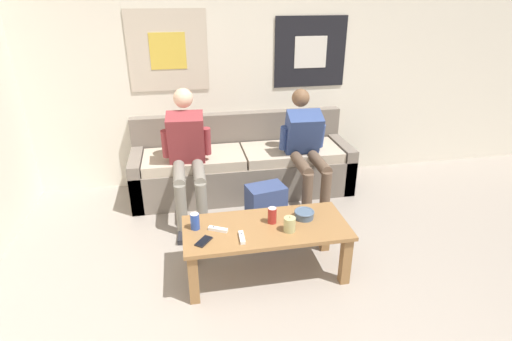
{
  "coord_description": "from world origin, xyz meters",
  "views": [
    {
      "loc": [
        -0.42,
        -1.45,
        2.01
      ],
      "look_at": [
        0.16,
        1.56,
        0.64
      ],
      "focal_mm": 28.0,
      "sensor_mm": 36.0,
      "label": 1
    }
  ],
  "objects": [
    {
      "name": "cell_phone",
      "position": [
        -0.34,
        0.9,
        0.43
      ],
      "size": [
        0.14,
        0.15,
        0.01
      ],
      "color": "black",
      "rests_on": "coffee_table"
    },
    {
      "name": "coffee_table",
      "position": [
        0.13,
        1.02,
        0.35
      ],
      "size": [
        1.22,
        0.54,
        0.42
      ],
      "color": "olive",
      "rests_on": "ground_plane"
    },
    {
      "name": "wall_back",
      "position": [
        0.0,
        2.84,
        1.28
      ],
      "size": [
        10.0,
        0.07,
        2.55
      ],
      "color": "silver",
      "rests_on": "ground_plane"
    },
    {
      "name": "game_controller_near_right",
      "position": [
        -0.23,
        1.03,
        0.43
      ],
      "size": [
        0.14,
        0.1,
        0.03
      ],
      "color": "white",
      "rests_on": "coffee_table"
    },
    {
      "name": "backpack",
      "position": [
        0.28,
        1.68,
        0.2
      ],
      "size": [
        0.38,
        0.31,
        0.41
      ],
      "color": "navy",
      "rests_on": "ground_plane"
    },
    {
      "name": "game_controller_near_left",
      "position": [
        -0.07,
        0.89,
        0.43
      ],
      "size": [
        0.04,
        0.15,
        0.03
      ],
      "color": "white",
      "rests_on": "coffee_table"
    },
    {
      "name": "drink_can_red",
      "position": [
        0.18,
        1.06,
        0.48
      ],
      "size": [
        0.07,
        0.07,
        0.12
      ],
      "color": "maroon",
      "rests_on": "coffee_table"
    },
    {
      "name": "couch",
      "position": [
        0.18,
        2.48,
        0.28
      ],
      "size": [
        2.31,
        0.72,
        0.8
      ],
      "color": "#70665B",
      "rests_on": "ground_plane"
    },
    {
      "name": "person_seated_teen",
      "position": [
        0.77,
        2.1,
        0.61
      ],
      "size": [
        0.47,
        0.92,
        1.13
      ],
      "color": "brown",
      "rests_on": "ground_plane"
    },
    {
      "name": "ceramic_bowl",
      "position": [
        0.44,
        1.08,
        0.46
      ],
      "size": [
        0.15,
        0.15,
        0.06
      ],
      "color": "#475B75",
      "rests_on": "coffee_table"
    },
    {
      "name": "pillar_candle",
      "position": [
        0.28,
        0.93,
        0.48
      ],
      "size": [
        0.09,
        0.09,
        0.12
      ],
      "color": "tan",
      "rests_on": "coffee_table"
    },
    {
      "name": "drink_can_blue",
      "position": [
        -0.39,
        1.08,
        0.48
      ],
      "size": [
        0.07,
        0.07,
        0.12
      ],
      "color": "#28479E",
      "rests_on": "coffee_table"
    },
    {
      "name": "person_seated_adult",
      "position": [
        -0.4,
        2.09,
        0.64
      ],
      "size": [
        0.47,
        0.88,
        1.19
      ],
      "color": "gray",
      "rests_on": "ground_plane"
    }
  ]
}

